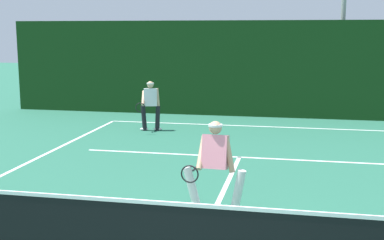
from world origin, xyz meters
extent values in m
cube|color=white|center=(0.00, 10.66, 0.00)|extent=(9.72, 0.10, 0.01)
cube|color=white|center=(0.00, 6.38, 0.00)|extent=(7.92, 0.10, 0.01)
cube|color=white|center=(0.00, 3.20, 0.00)|extent=(0.10, 6.40, 0.01)
cube|color=white|center=(0.00, 0.00, 0.95)|extent=(10.47, 0.03, 0.05)
cylinder|color=silver|center=(0.42, 2.26, 0.41)|extent=(0.29, 0.16, 0.82)
cylinder|color=silver|center=(-0.35, 2.30, 0.41)|extent=(0.35, 0.16, 0.82)
ellipsoid|color=white|center=(0.42, 2.26, 0.04)|extent=(0.27, 0.12, 0.09)
ellipsoid|color=white|center=(-0.35, 2.30, 0.04)|extent=(0.27, 0.12, 0.09)
cube|color=pink|center=(0.03, 2.28, 1.10)|extent=(0.44, 0.36, 0.60)
cylinder|color=tan|center=(0.27, 2.27, 1.07)|extent=(0.22, 0.11, 0.63)
cylinder|color=tan|center=(-0.20, 2.29, 1.07)|extent=(0.12, 0.48, 0.54)
sphere|color=tan|center=(0.03, 2.28, 1.51)|extent=(0.22, 0.22, 0.22)
cylinder|color=white|center=(0.03, 2.28, 1.54)|extent=(0.25, 0.25, 0.04)
cylinder|color=black|center=(-0.26, 2.05, 0.85)|extent=(0.05, 0.26, 0.03)
torus|color=black|center=(-0.28, 1.71, 0.85)|extent=(0.29, 0.04, 0.29)
cylinder|color=black|center=(-2.90, 9.33, 0.39)|extent=(0.20, 0.17, 0.78)
cylinder|color=black|center=(-3.32, 9.24, 0.39)|extent=(0.22, 0.18, 0.79)
ellipsoid|color=white|center=(-2.90, 9.33, 0.04)|extent=(0.28, 0.17, 0.09)
ellipsoid|color=white|center=(-3.32, 9.24, 0.04)|extent=(0.28, 0.17, 0.09)
cube|color=silver|center=(-3.11, 9.29, 1.05)|extent=(0.45, 0.33, 0.56)
cylinder|color=tan|center=(-2.89, 9.34, 1.03)|extent=(0.15, 0.12, 0.60)
cylinder|color=tan|center=(-3.33, 9.24, 1.03)|extent=(0.21, 0.53, 0.44)
sphere|color=tan|center=(-3.11, 9.29, 1.45)|extent=(0.21, 0.21, 0.21)
cylinder|color=white|center=(-3.11, 9.29, 1.48)|extent=(0.27, 0.27, 0.04)
cylinder|color=black|center=(-3.32, 8.98, 0.82)|extent=(0.09, 0.26, 0.03)
torus|color=black|center=(-3.24, 8.65, 0.82)|extent=(0.29, 0.09, 0.29)
cube|color=#103312|center=(0.00, 12.61, 1.73)|extent=(18.90, 0.12, 3.46)
cylinder|color=#9EA39E|center=(2.90, 13.74, 3.10)|extent=(0.18, 0.18, 6.20)
camera|label=1|loc=(1.33, -5.98, 3.09)|focal=48.14mm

